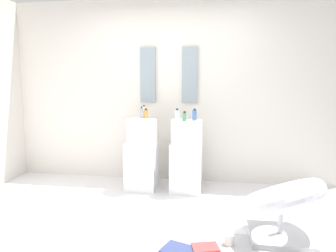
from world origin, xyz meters
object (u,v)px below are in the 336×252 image
Objects in this scene: pedestal_sink_left at (142,154)px; soap_bottle_blue at (195,115)px; soap_bottle_white at (144,112)px; magazine_navy at (179,250)px; lounge_chair at (282,203)px; soap_bottle_grey at (142,113)px; soap_bottle_green at (185,117)px; soap_bottle_amber at (146,114)px; soap_bottle_clear at (177,115)px; coffee_mug at (229,239)px; pedestal_sink_right at (186,155)px; magazine_red at (205,248)px.

soap_bottle_blue reaches higher than pedestal_sink_left.
soap_bottle_white reaches higher than pedestal_sink_left.
soap_bottle_white is (-0.69, 1.68, 1.01)m from magazine_navy.
soap_bottle_white reaches higher than lounge_chair.
soap_bottle_green is at bearing -21.33° from soap_bottle_grey.
pedestal_sink_left is 0.95× the size of lounge_chair.
soap_bottle_clear is (0.45, -0.18, 0.01)m from soap_bottle_amber.
coffee_mug is 1.64m from soap_bottle_green.
coffee_mug is at bearing -69.23° from pedestal_sink_right.
soap_bottle_green is at bearing -23.81° from soap_bottle_amber.
soap_bottle_grey reaches higher than soap_bottle_green.
soap_bottle_green is at bearing -32.14° from soap_bottle_clear.
soap_bottle_blue is (0.22, 0.04, -0.00)m from soap_bottle_clear.
coffee_mug is at bearing -53.86° from soap_bottle_amber.
soap_bottle_amber is 0.83× the size of soap_bottle_grey.
soap_bottle_amber is 0.75× the size of soap_bottle_white.
coffee_mug is 0.54× the size of soap_bottle_white.
pedestal_sink_left is 3.62× the size of magazine_navy.
pedestal_sink_left is 7.93× the size of soap_bottle_amber.
soap_bottle_white is (-1.11, 1.50, 0.97)m from coffee_mug.
magazine_navy is at bearing -65.66° from pedestal_sink_left.
soap_bottle_blue is at bearing 11.45° from soap_bottle_clear.
soap_bottle_green reaches higher than pedestal_sink_left.
magazine_red is at bearing -60.81° from soap_bottle_white.
lounge_chair is 2.16m from soap_bottle_white.
soap_bottle_grey is at bearing 158.67° from soap_bottle_green.
lounge_chair is 6.92× the size of soap_bottle_grey.
magazine_red is at bearing -61.36° from soap_bottle_amber.
soap_bottle_grey is 1.26× the size of soap_bottle_green.
pedestal_sink_left is at bearing -78.68° from soap_bottle_grey.
soap_bottle_green is at bearing 113.22° from coffee_mug.
pedestal_sink_left is 1.75m from magazine_navy.
soap_bottle_green is at bearing -95.97° from pedestal_sink_right.
soap_bottle_amber reaches higher than coffee_mug.
soap_bottle_white reaches higher than coffee_mug.
magazine_navy is 1.83× the size of soap_bottle_grey.
pedestal_sink_left is at bearing 106.01° from magazine_red.
soap_bottle_white reaches higher than soap_bottle_amber.
soap_bottle_white is at bearing 143.41° from soap_bottle_amber.
soap_bottle_grey is at bearing 169.95° from soap_bottle_blue.
soap_bottle_grey is 1.06× the size of soap_bottle_blue.
magazine_red is 1.29× the size of soap_bottle_white.
soap_bottle_green is (0.61, -0.24, -0.02)m from soap_bottle_grey.
lounge_chair is at bearing 9.44° from magazine_red.
soap_bottle_white is (-0.91, 1.62, 1.00)m from magazine_red.
soap_bottle_grey is (-0.72, 1.65, 1.00)m from magazine_navy.
lounge_chair reaches higher than magazine_red.
soap_bottle_grey is at bearing 141.45° from lounge_chair.
soap_bottle_blue reaches higher than magazine_red.
magazine_navy is 0.22m from magazine_red.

